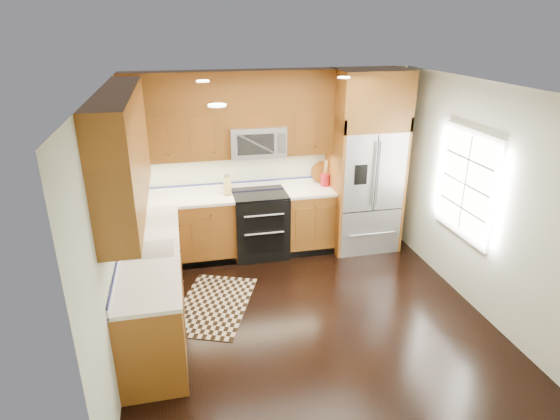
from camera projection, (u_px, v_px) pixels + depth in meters
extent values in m
plane|color=black|center=(307.00, 315.00, 5.47)|extent=(4.00, 4.00, 0.00)
cube|color=beige|center=(272.00, 161.00, 6.79)|extent=(4.00, 0.02, 2.60)
cube|color=beige|center=(114.00, 229.00, 4.58)|extent=(0.02, 4.00, 2.60)
cube|color=beige|center=(477.00, 198.00, 5.39)|extent=(0.02, 4.00, 2.60)
cube|color=white|center=(467.00, 184.00, 5.52)|extent=(0.04, 1.10, 1.30)
cube|color=white|center=(466.00, 184.00, 5.52)|extent=(0.02, 0.95, 1.15)
cube|color=brown|center=(185.00, 231.00, 6.57)|extent=(1.37, 0.60, 0.90)
cube|color=brown|center=(309.00, 220.00, 6.94)|extent=(0.72, 0.60, 0.90)
cube|color=brown|center=(154.00, 290.00, 5.14)|extent=(0.60, 2.40, 0.90)
cube|color=white|center=(236.00, 196.00, 6.54)|extent=(2.85, 0.62, 0.04)
cube|color=white|center=(150.00, 251.00, 4.96)|extent=(0.62, 2.40, 0.04)
cube|color=brown|center=(233.00, 130.00, 6.33)|extent=(2.85, 0.33, 0.75)
cube|color=brown|center=(126.00, 171.00, 4.59)|extent=(0.33, 2.40, 0.75)
cube|color=brown|center=(231.00, 86.00, 6.11)|extent=(2.85, 0.33, 0.40)
cube|color=brown|center=(119.00, 112.00, 4.38)|extent=(0.33, 2.40, 0.40)
cube|color=black|center=(260.00, 224.00, 6.76)|extent=(0.76, 0.64, 0.92)
cube|color=black|center=(260.00, 194.00, 6.58)|extent=(0.76, 0.60, 0.02)
cube|color=black|center=(264.00, 223.00, 6.41)|extent=(0.55, 0.01, 0.18)
cube|color=black|center=(264.00, 244.00, 6.53)|extent=(0.55, 0.01, 0.28)
cylinder|color=#B2B2B7|center=(264.00, 215.00, 6.34)|extent=(0.55, 0.02, 0.02)
cylinder|color=#B2B2B7|center=(264.00, 234.00, 6.44)|extent=(0.55, 0.02, 0.02)
cube|color=#B2B2B7|center=(257.00, 141.00, 6.42)|extent=(0.76, 0.40, 0.42)
cube|color=black|center=(256.00, 145.00, 6.24)|extent=(0.50, 0.01, 0.28)
cube|color=#B2B2B7|center=(364.00, 189.00, 6.87)|extent=(0.90, 0.74, 1.80)
cube|color=black|center=(376.00, 174.00, 6.40)|extent=(0.01, 0.01, 1.08)
cube|color=black|center=(361.00, 175.00, 6.35)|extent=(0.18, 0.01, 0.28)
cube|color=brown|center=(334.00, 185.00, 6.74)|extent=(0.04, 0.74, 2.00)
cube|color=brown|center=(394.00, 180.00, 6.93)|extent=(0.04, 0.74, 2.00)
cube|color=brown|center=(370.00, 99.00, 6.38)|extent=(0.98, 0.74, 0.80)
cube|color=#B2B2B7|center=(150.00, 249.00, 4.95)|extent=(0.50, 0.42, 0.02)
cylinder|color=#B2B2B7|center=(130.00, 231.00, 5.06)|extent=(0.02, 0.02, 0.28)
torus|color=#B2B2B7|center=(128.00, 222.00, 4.93)|extent=(0.18, 0.02, 0.18)
cube|color=black|center=(214.00, 305.00, 5.65)|extent=(1.23, 1.53, 0.01)
cube|color=tan|center=(227.00, 186.00, 6.52)|extent=(0.11, 0.15, 0.22)
cylinder|color=maroon|center=(325.00, 180.00, 6.85)|extent=(0.16, 0.16, 0.18)
cylinder|color=brown|center=(322.00, 182.00, 7.02)|extent=(0.33, 0.33, 0.02)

